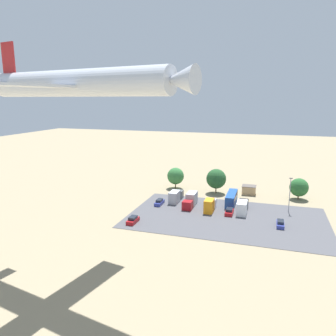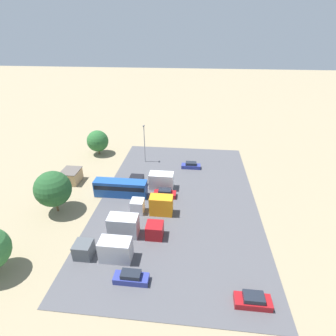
# 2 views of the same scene
# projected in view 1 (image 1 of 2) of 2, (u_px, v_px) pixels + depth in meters

# --- Properties ---
(ground_plane) EXTENTS (400.00, 400.00, 0.00)m
(ground_plane) POSITION_uv_depth(u_px,v_px,m) (230.00, 207.00, 93.07)
(ground_plane) COLOR gray
(parking_lot_surface) EXTENTS (50.03, 30.05, 0.08)m
(parking_lot_surface) POSITION_uv_depth(u_px,v_px,m) (226.00, 218.00, 84.68)
(parking_lot_surface) COLOR #4C4C51
(parking_lot_surface) RESTS_ON ground
(shed_building) EXTENTS (4.39, 3.73, 2.83)m
(shed_building) POSITION_uv_depth(u_px,v_px,m) (249.00, 190.00, 105.22)
(shed_building) COLOR tan
(shed_building) RESTS_ON ground
(bus) EXTENTS (2.52, 10.42, 3.32)m
(bus) POSITION_uv_depth(u_px,v_px,m) (231.00, 198.00, 95.02)
(bus) COLOR #1E4C9E
(bus) RESTS_ON ground
(parked_car_0) EXTENTS (1.97, 4.41, 1.62)m
(parked_car_0) POSITION_uv_depth(u_px,v_px,m) (229.00, 212.00, 86.89)
(parked_car_0) COLOR maroon
(parked_car_0) RESTS_ON ground
(parked_car_1) EXTENTS (1.91, 4.42, 1.62)m
(parked_car_1) POSITION_uv_depth(u_px,v_px,m) (133.00, 220.00, 80.98)
(parked_car_1) COLOR maroon
(parked_car_1) RESTS_ON ground
(parked_car_2) EXTENTS (1.71, 4.63, 1.61)m
(parked_car_2) POSITION_uv_depth(u_px,v_px,m) (159.00, 202.00, 94.81)
(parked_car_2) COLOR navy
(parked_car_2) RESTS_ON ground
(parked_car_3) EXTENTS (1.76, 4.55, 1.53)m
(parked_car_3) POSITION_uv_depth(u_px,v_px,m) (280.00, 224.00, 78.65)
(parked_car_3) COLOR navy
(parked_car_3) RESTS_ON ground
(parked_truck_0) EXTENTS (2.30, 7.53, 3.54)m
(parked_truck_0) POSITION_uv_depth(u_px,v_px,m) (210.00, 205.00, 89.45)
(parked_truck_0) COLOR silver
(parked_truck_0) RESTS_ON ground
(parked_truck_1) EXTENTS (2.55, 9.12, 3.41)m
(parked_truck_1) POSITION_uv_depth(u_px,v_px,m) (242.00, 207.00, 88.19)
(parked_truck_1) COLOR black
(parked_truck_1) RESTS_ON ground
(parked_truck_2) EXTENTS (2.58, 8.80, 3.49)m
(parked_truck_2) POSITION_uv_depth(u_px,v_px,m) (190.00, 200.00, 93.74)
(parked_truck_2) COLOR maroon
(parked_truck_2) RESTS_ON ground
(parked_truck_3) EXTENTS (2.50, 8.39, 3.40)m
(parked_truck_3) POSITION_uv_depth(u_px,v_px,m) (176.00, 196.00, 97.66)
(parked_truck_3) COLOR #4C5156
(parked_truck_3) RESTS_ON ground
(tree_near_shed) EXTENTS (5.72, 5.72, 7.15)m
(tree_near_shed) POSITION_uv_depth(u_px,v_px,m) (176.00, 176.00, 111.72)
(tree_near_shed) COLOR brown
(tree_near_shed) RESTS_ON ground
(tree_apron_mid) EXTENTS (6.39, 6.39, 7.99)m
(tree_apron_mid) POSITION_uv_depth(u_px,v_px,m) (216.00, 179.00, 105.82)
(tree_apron_mid) COLOR brown
(tree_apron_mid) RESTS_ON ground
(tree_apron_far) EXTENTS (5.58, 5.58, 6.54)m
(tree_apron_far) POSITION_uv_depth(u_px,v_px,m) (299.00, 187.00, 99.49)
(tree_apron_far) COLOR brown
(tree_apron_far) RESTS_ON ground
(light_pole_lot_centre) EXTENTS (0.90, 0.28, 9.48)m
(light_pole_lot_centre) POSITION_uv_depth(u_px,v_px,m) (290.00, 193.00, 87.85)
(light_pole_lot_centre) COLOR gray
(light_pole_lot_centre) RESTS_ON ground
(airplane) EXTENTS (39.05, 32.22, 9.55)m
(airplane) POSITION_uv_depth(u_px,v_px,m) (81.00, 83.00, 51.44)
(airplane) COLOR silver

